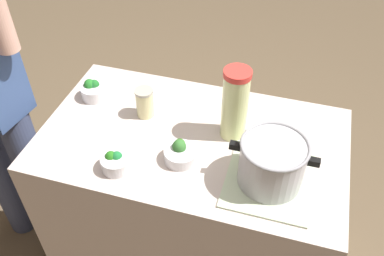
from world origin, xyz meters
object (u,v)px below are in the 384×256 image
cooking_pot (272,162)px  mason_jar (145,103)px  broccoli_bowl_back (116,162)px  broccoli_bowl_center (94,90)px  broccoli_bowl_front (180,152)px  lemonade_pitcher (235,104)px

cooking_pot → mason_jar: size_ratio=2.37×
mason_jar → broccoli_bowl_back: mason_jar is taller
broccoli_bowl_center → broccoli_bowl_back: size_ratio=1.05×
broccoli_bowl_front → mason_jar: bearing=-42.7°
lemonade_pitcher → mason_jar: size_ratio=2.38×
broccoli_bowl_back → cooking_pot: bearing=-170.1°
lemonade_pitcher → mason_jar: 0.38m
broccoli_bowl_center → mason_jar: bearing=168.9°
cooking_pot → broccoli_bowl_front: 0.34m
mason_jar → broccoli_bowl_front: 0.29m
broccoli_bowl_front → lemonade_pitcher: bearing=-130.2°
broccoli_bowl_back → lemonade_pitcher: bearing=-141.1°
broccoli_bowl_front → broccoli_bowl_back: broccoli_bowl_front is taller
broccoli_bowl_back → broccoli_bowl_center: bearing=-53.7°
lemonade_pitcher → broccoli_bowl_back: 0.49m
lemonade_pitcher → broccoli_bowl_center: size_ratio=2.60×
cooking_pot → broccoli_bowl_back: (0.54, 0.09, -0.07)m
cooking_pot → mason_jar: 0.59m
broccoli_bowl_front → broccoli_bowl_back: bearing=27.8°
lemonade_pitcher → broccoli_bowl_front: bearing=49.8°
broccoli_bowl_front → broccoli_bowl_back: (0.21, 0.11, -0.00)m
broccoli_bowl_center → broccoli_bowl_back: 0.44m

